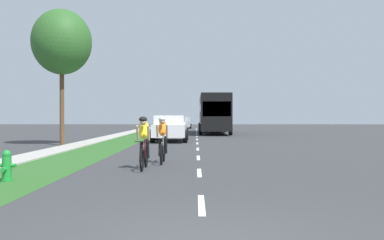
# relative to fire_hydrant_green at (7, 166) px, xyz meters

# --- Properties ---
(ground_plane) EXTENTS (120.00, 120.00, 0.00)m
(ground_plane) POSITION_rel_fire_hydrant_green_xyz_m (4.70, 14.86, -0.37)
(ground_plane) COLOR #38383A
(grass_verge) EXTENTS (2.38, 70.00, 0.01)m
(grass_verge) POSITION_rel_fire_hydrant_green_xyz_m (0.00, 14.86, -0.37)
(grass_verge) COLOR #2D6026
(grass_verge) RESTS_ON ground_plane
(sidewalk_concrete) EXTENTS (1.33, 70.00, 0.10)m
(sidewalk_concrete) POSITION_rel_fire_hydrant_green_xyz_m (-1.85, 14.86, -0.37)
(sidewalk_concrete) COLOR #B2ADA3
(sidewalk_concrete) RESTS_ON ground_plane
(lane_markings_center) EXTENTS (0.12, 53.49, 0.01)m
(lane_markings_center) POSITION_rel_fire_hydrant_green_xyz_m (4.70, 18.86, -0.37)
(lane_markings_center) COLOR white
(lane_markings_center) RESTS_ON ground_plane
(fire_hydrant_green) EXTENTS (0.44, 0.38, 0.76)m
(fire_hydrant_green) POSITION_rel_fire_hydrant_green_xyz_m (0.00, 0.00, 0.00)
(fire_hydrant_green) COLOR #1E8C33
(fire_hydrant_green) RESTS_ON ground_plane
(cyclist_lead) EXTENTS (0.42, 1.72, 1.58)m
(cyclist_lead) POSITION_rel_fire_hydrant_green_xyz_m (3.06, 2.37, 0.44)
(cyclist_lead) COLOR black
(cyclist_lead) RESTS_ON ground_plane
(cyclist_trailing) EXTENTS (0.42, 1.72, 1.58)m
(cyclist_trailing) POSITION_rel_fire_hydrant_green_xyz_m (3.49, 4.03, 0.44)
(cyclist_trailing) COLOR black
(cyclist_trailing) RESTS_ON ground_plane
(pickup_white) EXTENTS (2.22, 5.10, 1.64)m
(pickup_white) POSITION_rel_fire_hydrant_green_xyz_m (3.00, 16.56, 0.46)
(pickup_white) COLOR silver
(pickup_white) RESTS_ON ground_plane
(bus_black) EXTENTS (2.78, 11.60, 3.48)m
(bus_black) POSITION_rel_fire_hydrant_green_xyz_m (6.28, 29.16, 1.61)
(bus_black) COLOR black
(bus_black) RESTS_ON ground_plane
(sedan_silver) EXTENTS (1.98, 4.30, 1.52)m
(sedan_silver) POSITION_rel_fire_hydrant_green_xyz_m (3.06, 45.84, 0.40)
(sedan_silver) COLOR #A5A8AD
(sedan_silver) RESTS_ON ground_plane
(street_tree_near) EXTENTS (3.20, 3.20, 7.37)m
(street_tree_near) POSITION_rel_fire_hydrant_green_xyz_m (-2.64, 12.66, 5.21)
(street_tree_near) COLOR brown
(street_tree_near) RESTS_ON ground_plane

